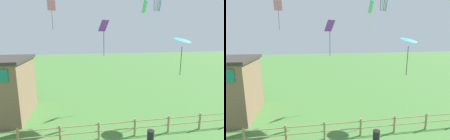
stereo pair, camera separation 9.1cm
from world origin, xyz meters
The scene contains 6 objects.
wooden_fence centered at (0.00, 5.32, 0.73)m, with size 17.82×0.14×1.28m.
trash_bin centered at (2.02, 4.32, 0.44)m, with size 0.48×0.48×0.88m.
kite_green_diamond centered at (3.86, 11.27, 9.38)m, with size 0.75×0.80×2.54m.
kite_pink_diamond centered at (-5.41, 16.44, 9.94)m, with size 0.96×0.78×3.23m.
kite_cyan_delta centered at (5.66, 7.38, 6.56)m, with size 1.86×1.85×3.12m.
kite_purple_streamer centered at (-0.47, 8.39, 7.29)m, with size 0.88×0.82×2.77m.
Camera 1 is at (-2.25, -5.38, 6.98)m, focal length 28.00 mm.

